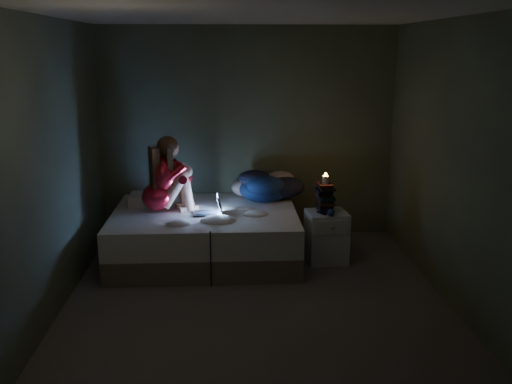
{
  "coord_description": "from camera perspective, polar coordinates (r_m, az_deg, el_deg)",
  "views": [
    {
      "loc": [
        -0.25,
        -4.77,
        2.32
      ],
      "look_at": [
        0.05,
        1.0,
        0.8
      ],
      "focal_mm": 38.25,
      "sensor_mm": 36.0,
      "label": 1
    }
  ],
  "objects": [
    {
      "name": "wall_front",
      "position": [
        3.05,
        1.9,
        -4.86
      ],
      "size": [
        3.6,
        0.02,
        2.6
      ],
      "primitive_type": "cube",
      "color": "#3F4236",
      "rests_on": "ground"
    },
    {
      "name": "laptop",
      "position": [
        5.98,
        -5.11,
        -1.31
      ],
      "size": [
        0.32,
        0.23,
        0.22
      ],
      "primitive_type": null,
      "rotation": [
        0.0,
        0.0,
        0.03
      ],
      "color": "black",
      "rests_on": "bed"
    },
    {
      "name": "wall_right",
      "position": [
        5.3,
        20.0,
        2.73
      ],
      "size": [
        0.02,
        3.8,
        2.6
      ],
      "primitive_type": "cube",
      "color": "#3F4236",
      "rests_on": "ground"
    },
    {
      "name": "woman",
      "position": [
        6.03,
        -10.35,
        1.75
      ],
      "size": [
        0.61,
        0.5,
        0.86
      ],
      "primitive_type": null,
      "rotation": [
        0.0,
        0.0,
        0.33
      ],
      "color": "maroon",
      "rests_on": "bed"
    },
    {
      "name": "nightstand",
      "position": [
        6.16,
        7.36,
        -4.66
      ],
      "size": [
        0.47,
        0.42,
        0.58
      ],
      "primitive_type": "cube",
      "rotation": [
        0.0,
        0.0,
        0.1
      ],
      "color": "silver",
      "rests_on": "ground"
    },
    {
      "name": "candle",
      "position": [
        6.0,
        7.28,
        1.37
      ],
      "size": [
        0.07,
        0.07,
        0.08
      ],
      "primitive_type": "cylinder",
      "color": "beige",
      "rests_on": "book_stack"
    },
    {
      "name": "wall_back",
      "position": [
        6.76,
        -0.83,
        6.06
      ],
      "size": [
        3.6,
        0.02,
        2.6
      ],
      "primitive_type": "cube",
      "color": "#3F4236",
      "rests_on": "ground"
    },
    {
      "name": "clothes_pile",
      "position": [
        6.52,
        0.86,
        0.82
      ],
      "size": [
        0.75,
        0.66,
        0.38
      ],
      "primitive_type": null,
      "rotation": [
        0.0,
        0.0,
        -0.28
      ],
      "color": "#0C1A44",
      "rests_on": "bed"
    },
    {
      "name": "blue_orb",
      "position": [
        5.92,
        7.7,
        -2.15
      ],
      "size": [
        0.08,
        0.08,
        0.08
      ],
      "primitive_type": "sphere",
      "color": "navy",
      "rests_on": "nightstand"
    },
    {
      "name": "wall_left",
      "position": [
        5.12,
        -20.65,
        2.28
      ],
      "size": [
        0.02,
        3.8,
        2.6
      ],
      "primitive_type": "cube",
      "color": "#3F4236",
      "rests_on": "ground"
    },
    {
      "name": "ceiling",
      "position": [
        4.79,
        0.02,
        18.2
      ],
      "size": [
        3.6,
        3.8,
        0.02
      ],
      "primitive_type": "cube",
      "color": "silver",
      "rests_on": "ground"
    },
    {
      "name": "bed",
      "position": [
        6.22,
        -5.32,
        -4.46
      ],
      "size": [
        2.04,
        1.53,
        0.56
      ],
      "primitive_type": null,
      "color": "beige",
      "rests_on": "ground"
    },
    {
      "name": "floor",
      "position": [
        5.32,
        0.02,
        -11.26
      ],
      "size": [
        3.6,
        3.8,
        0.02
      ],
      "primitive_type": "cube",
      "color": "#48413C",
      "rests_on": "ground"
    },
    {
      "name": "phone",
      "position": [
        6.02,
        6.94,
        -2.17
      ],
      "size": [
        0.12,
        0.16,
        0.01
      ],
      "primitive_type": "cube",
      "rotation": [
        0.0,
        0.0,
        0.39
      ],
      "color": "black",
      "rests_on": "nightstand"
    },
    {
      "name": "pillow",
      "position": [
        6.47,
        -11.09,
        -0.73
      ],
      "size": [
        0.44,
        0.32,
        0.13
      ],
      "primitive_type": "cube",
      "color": "silver",
      "rests_on": "bed"
    },
    {
      "name": "book_stack",
      "position": [
        6.05,
        7.22,
        -0.52
      ],
      "size": [
        0.19,
        0.25,
        0.33
      ],
      "primitive_type": null,
      "color": "black",
      "rests_on": "nightstand"
    }
  ]
}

